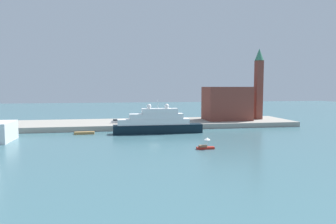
{
  "coord_description": "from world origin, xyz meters",
  "views": [
    {
      "loc": [
        -10.48,
        -83.48,
        14.29
      ],
      "look_at": [
        4.97,
        6.0,
        6.83
      ],
      "focal_mm": 32.63,
      "sensor_mm": 36.0,
      "label": 1
    }
  ],
  "objects": [
    {
      "name": "parked_car",
      "position": [
        -10.16,
        24.27,
        2.28
      ],
      "size": [
        3.81,
        1.66,
        1.31
      ],
      "color": "silver",
      "rests_on": "quay_dock"
    },
    {
      "name": "small_motorboat",
      "position": [
        9.8,
        -16.62,
        0.85
      ],
      "size": [
        4.11,
        1.44,
        2.65
      ],
      "color": "#B22319",
      "rests_on": "ground"
    },
    {
      "name": "mooring_bollard",
      "position": [
        -2.49,
        17.09,
        2.03
      ],
      "size": [
        0.45,
        0.45,
        0.61
      ],
      "primitive_type": "cylinder",
      "color": "black",
      "rests_on": "quay_dock"
    },
    {
      "name": "work_barge",
      "position": [
        -19.92,
        11.18,
        0.37
      ],
      "size": [
        5.95,
        1.77,
        0.75
      ],
      "primitive_type": "cube",
      "color": "olive",
      "rests_on": "ground"
    },
    {
      "name": "large_yacht",
      "position": [
        2.05,
        9.33,
        3.06
      ],
      "size": [
        27.49,
        3.95,
        10.76
      ],
      "color": "black",
      "rests_on": "ground"
    },
    {
      "name": "person_figure",
      "position": [
        -4.18,
        22.79,
        2.43
      ],
      "size": [
        0.36,
        0.36,
        1.55
      ],
      "color": "#4C4C4C",
      "rests_on": "quay_dock"
    },
    {
      "name": "bell_tower",
      "position": [
        44.67,
        28.1,
        16.6
      ],
      "size": [
        3.46,
        3.46,
        27.39
      ],
      "color": "brown",
      "rests_on": "quay_dock"
    },
    {
      "name": "harbor_building",
      "position": [
        31.52,
        27.6,
        8.03
      ],
      "size": [
        16.73,
        11.83,
        12.62
      ],
      "primitive_type": "cube",
      "color": "brown",
      "rests_on": "quay_dock"
    },
    {
      "name": "quay_dock",
      "position": [
        0.0,
        27.62,
        0.86
      ],
      "size": [
        110.0,
        23.23,
        1.72
      ],
      "primitive_type": "cube",
      "color": "gray",
      "rests_on": "ground"
    },
    {
      "name": "ground",
      "position": [
        0.0,
        0.0,
        0.0
      ],
      "size": [
        400.0,
        400.0,
        0.0
      ],
      "primitive_type": "plane",
      "color": "#3D6670"
    }
  ]
}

